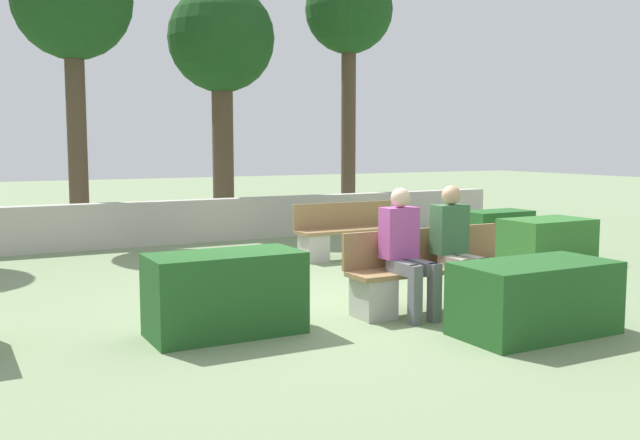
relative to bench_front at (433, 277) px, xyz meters
The scene contains 13 objects.
ground_plane 1.35m from the bench_front, 144.64° to the left, with size 60.00×60.00×0.00m, color gray.
perimeter_wall 6.45m from the bench_front, 99.48° to the left, with size 14.32×0.30×0.79m.
bench_front is the anchor object (origin of this frame).
bench_left_side 3.59m from the bench_front, 74.34° to the left, with size 1.79×0.49×0.87m.
person_seated_man 0.47m from the bench_front, 35.75° to the right, with size 0.38×0.63×1.35m.
person_seated_woman 0.64m from the bench_front, 163.13° to the right, with size 0.38×0.63×1.35m.
hedge_block_near_left 2.40m from the bench_front, behind, with size 1.45×0.70×0.78m.
hedge_block_mid_left 4.65m from the bench_front, 39.54° to the left, with size 1.16×0.62×0.68m.
hedge_block_mid_right 1.33m from the bench_front, 81.30° to the right, with size 1.54×0.80×0.70m.
hedge_block_far_left 3.74m from the bench_front, 25.71° to the left, with size 1.31×0.84×0.67m.
tree_center_left 8.68m from the bench_front, 108.69° to the left, with size 2.12×2.12×5.42m.
tree_center_right 8.50m from the bench_front, 86.57° to the left, with size 2.16×2.16×5.02m.
tree_rightmost 9.08m from the bench_front, 66.26° to the left, with size 1.89×1.89×5.64m.
Camera 1 is at (-3.67, -6.95, 1.81)m, focal length 40.00 mm.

